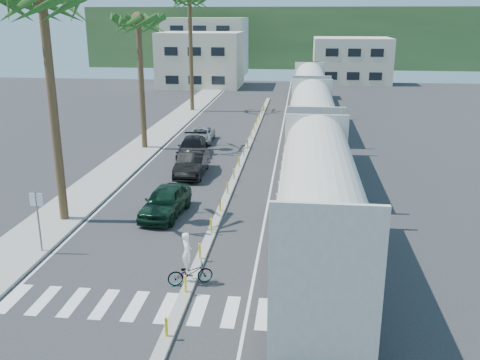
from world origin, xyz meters
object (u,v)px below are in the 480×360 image
(street_sign, at_px, (38,213))
(cyclist, at_px, (189,268))
(car_lead, at_px, (166,201))
(car_second, at_px, (192,163))

(street_sign, relative_size, cyclist, 1.33)
(street_sign, bearing_deg, car_lead, 50.94)
(car_second, bearing_deg, cyclist, -80.41)
(car_lead, xyz_separation_m, cyclist, (2.86, -7.48, -0.11))
(street_sign, bearing_deg, car_second, 71.91)
(car_second, bearing_deg, car_lead, -90.63)
(car_second, distance_m, cyclist, 15.49)
(car_lead, bearing_deg, cyclist, -64.06)
(street_sign, relative_size, car_lead, 0.62)
(street_sign, distance_m, cyclist, 7.66)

